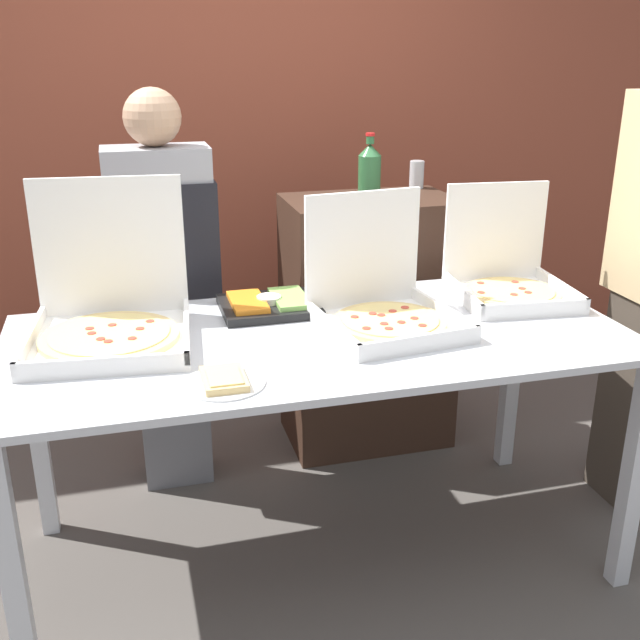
# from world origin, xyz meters

# --- Properties ---
(ground_plane) EXTENTS (16.00, 16.00, 0.00)m
(ground_plane) POSITION_xyz_m (0.00, 0.00, 0.00)
(ground_plane) COLOR #514C47
(brick_wall_behind) EXTENTS (10.00, 0.06, 2.80)m
(brick_wall_behind) POSITION_xyz_m (0.00, 1.70, 1.40)
(brick_wall_behind) COLOR brown
(brick_wall_behind) RESTS_ON ground_plane
(buffet_table) EXTENTS (2.04, 0.93, 0.88)m
(buffet_table) POSITION_xyz_m (0.00, 0.00, 0.77)
(buffet_table) COLOR silver
(buffet_table) RESTS_ON ground_plane
(pizza_box_near_left) EXTENTS (0.48, 0.49, 0.43)m
(pizza_box_near_left) POSITION_xyz_m (0.23, 0.03, 0.95)
(pizza_box_near_left) COLOR white
(pizza_box_near_left) RESTS_ON buffet_table
(pizza_box_far_right) EXTENTS (0.54, 0.56, 0.49)m
(pizza_box_far_right) POSITION_xyz_m (-0.66, 0.15, 0.96)
(pizza_box_far_right) COLOR white
(pizza_box_far_right) RESTS_ON buffet_table
(pizza_box_far_left) EXTENTS (0.44, 0.46, 0.40)m
(pizza_box_far_left) POSITION_xyz_m (0.79, 0.20, 0.95)
(pizza_box_far_left) COLOR white
(pizza_box_far_left) RESTS_ON buffet_table
(paper_plate_front_left) EXTENTS (0.23, 0.23, 0.03)m
(paper_plate_front_left) POSITION_xyz_m (-0.36, -0.30, 0.89)
(paper_plate_front_left) COLOR white
(paper_plate_front_left) RESTS_ON buffet_table
(veggie_tray) EXTENTS (0.34, 0.29, 0.05)m
(veggie_tray) POSITION_xyz_m (-0.12, 0.27, 0.90)
(veggie_tray) COLOR black
(veggie_tray) RESTS_ON buffet_table
(sideboard_podium) EXTENTS (0.73, 0.45, 1.15)m
(sideboard_podium) POSITION_xyz_m (0.45, 0.81, 0.57)
(sideboard_podium) COLOR #382319
(sideboard_podium) RESTS_ON ground_plane
(soda_bottle) EXTENTS (0.10, 0.10, 0.28)m
(soda_bottle) POSITION_xyz_m (0.43, 0.78, 1.27)
(soda_bottle) COLOR #2D6638
(soda_bottle) RESTS_ON sideboard_podium
(soda_can_silver) EXTENTS (0.07, 0.07, 0.12)m
(soda_can_silver) POSITION_xyz_m (0.73, 0.99, 1.21)
(soda_can_silver) COLOR silver
(soda_can_silver) RESTS_ON sideboard_podium
(person_server_vest) EXTENTS (0.42, 0.24, 1.63)m
(person_server_vest) POSITION_xyz_m (-0.45, 0.69, 0.91)
(person_server_vest) COLOR slate
(person_server_vest) RESTS_ON ground_plane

